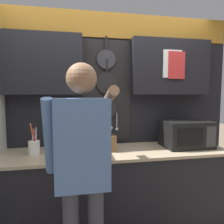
# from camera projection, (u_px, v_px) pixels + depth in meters

# --- Properties ---
(base_cabinet_counter) EXTENTS (2.44, 0.65, 0.91)m
(base_cabinet_counter) POSITION_uv_depth(u_px,v_px,m) (117.00, 191.00, 2.23)
(base_cabinet_counter) COLOR black
(base_cabinet_counter) RESTS_ON ground_plane
(back_wall_unit) EXTENTS (3.01, 0.23, 2.48)m
(back_wall_unit) POSITION_uv_depth(u_px,v_px,m) (113.00, 95.00, 2.42)
(back_wall_unit) COLOR black
(back_wall_unit) RESTS_ON ground_plane
(microwave) EXTENTS (0.54, 0.38, 0.30)m
(microwave) POSITION_uv_depth(u_px,v_px,m) (186.00, 134.00, 2.33)
(microwave) COLOR black
(microwave) RESTS_ON base_cabinet_counter
(knife_block) EXTENTS (0.11, 0.15, 0.26)m
(knife_block) POSITION_uv_depth(u_px,v_px,m) (110.00, 142.00, 2.18)
(knife_block) COLOR brown
(knife_block) RESTS_ON base_cabinet_counter
(utensil_crock) EXTENTS (0.11, 0.11, 0.35)m
(utensil_crock) POSITION_uv_depth(u_px,v_px,m) (34.00, 146.00, 2.04)
(utensil_crock) COLOR white
(utensil_crock) RESTS_ON base_cabinet_counter
(person) EXTENTS (0.54, 0.67, 1.75)m
(person) POSITION_uv_depth(u_px,v_px,m) (83.00, 161.00, 1.44)
(person) COLOR #383842
(person) RESTS_ON ground_plane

